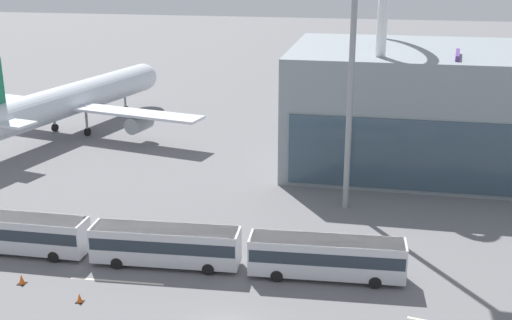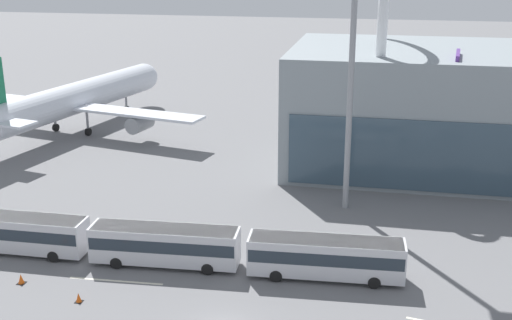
{
  "view_description": "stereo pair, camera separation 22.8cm",
  "coord_description": "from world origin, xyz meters",
  "views": [
    {
      "loc": [
        9.63,
        -37.12,
        25.08
      ],
      "look_at": [
        -2.85,
        26.25,
        4.0
      ],
      "focal_mm": 45.0,
      "sensor_mm": 36.0,
      "label": 1
    },
    {
      "loc": [
        9.85,
        -37.07,
        25.08
      ],
      "look_at": [
        -2.85,
        26.25,
        4.0
      ],
      "focal_mm": 45.0,
      "sensor_mm": 36.0,
      "label": 2
    }
  ],
  "objects": [
    {
      "name": "airliner_at_gate_near",
      "position": [
        -33.68,
        45.9,
        4.83
      ],
      "size": [
        41.79,
        40.3,
        12.8
      ],
      "rotation": [
        0.0,
        0.0,
        1.36
      ],
      "color": "silver",
      "rests_on": "ground_plane"
    },
    {
      "name": "airliner_at_gate_far",
      "position": [
        19.27,
        50.42,
        5.41
      ],
      "size": [
        41.81,
        42.02,
        14.75
      ],
      "rotation": [
        0.0,
        0.0,
        1.46
      ],
      "color": "silver",
      "rests_on": "ground_plane"
    },
    {
      "name": "shuttle_bus_0",
      "position": [
        -20.47,
        8.74,
        1.97
      ],
      "size": [
        12.47,
        2.81,
        3.36
      ],
      "rotation": [
        0.0,
        0.0,
        0.01
      ],
      "color": "silver",
      "rests_on": "ground_plane"
    },
    {
      "name": "shuttle_bus_1",
      "position": [
        -7.12,
        8.94,
        1.97
      ],
      "size": [
        12.56,
        3.34,
        3.36
      ],
      "rotation": [
        0.0,
        0.0,
        0.06
      ],
      "color": "silver",
      "rests_on": "ground_plane"
    },
    {
      "name": "shuttle_bus_2",
      "position": [
        6.23,
        9.34,
        1.97
      ],
      "size": [
        12.56,
        3.34,
        3.36
      ],
      "rotation": [
        0.0,
        0.0,
        0.06
      ],
      "color": "silver",
      "rests_on": "ground_plane"
    },
    {
      "name": "floodlight_mast",
      "position": [
        6.81,
        24.66,
        18.12
      ],
      "size": [
        2.38,
        2.38,
        29.35
      ],
      "color": "gray",
      "rests_on": "ground_plane"
    },
    {
      "name": "lane_stripe_4",
      "position": [
        -10.11,
        5.5,
        0.0
      ],
      "size": [
        7.73,
        0.63,
        0.01
      ],
      "primitive_type": "cube",
      "rotation": [
        0.0,
        0.0,
        0.05
      ],
      "color": "silver",
      "rests_on": "ground_plane"
    },
    {
      "name": "traffic_cone_1",
      "position": [
        -17.3,
        3.66,
        0.39
      ],
      "size": [
        0.64,
        0.64,
        0.8
      ],
      "color": "black",
      "rests_on": "ground_plane"
    },
    {
      "name": "traffic_cone_2",
      "position": [
        -11.55,
        1.93,
        0.37
      ],
      "size": [
        0.57,
        0.57,
        0.75
      ],
      "color": "black",
      "rests_on": "ground_plane"
    }
  ]
}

